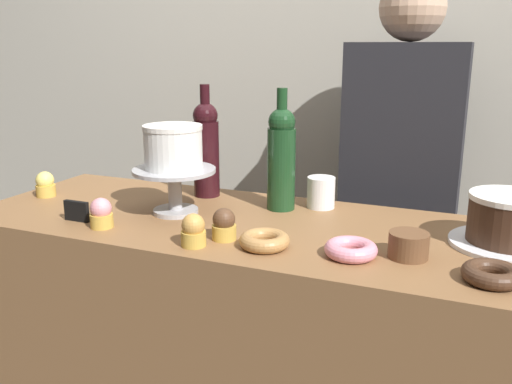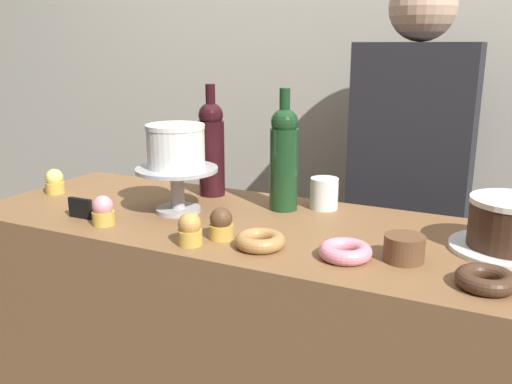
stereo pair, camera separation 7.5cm
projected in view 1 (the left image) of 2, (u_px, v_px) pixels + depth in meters
name	position (u px, v px, depth m)	size (l,w,h in m)	color
back_wall	(343.00, 70.00, 2.05)	(6.00, 0.05, 2.60)	#BCB7A8
cake_stand_pedestal	(175.00, 183.00, 1.44)	(0.22, 0.22, 0.12)	#B2B2B7
white_layer_cake	(173.00, 147.00, 1.41)	(0.15, 0.15, 0.11)	white
silver_serving_platter	(506.00, 244.00, 1.22)	(0.25, 0.25, 0.01)	white
chocolate_round_cake	(509.00, 218.00, 1.21)	(0.18, 0.18, 0.11)	#3D2619
wine_bottle_green	(281.00, 157.00, 1.46)	(0.08, 0.08, 0.33)	#193D1E
wine_bottle_dark_red	(206.00, 147.00, 1.60)	(0.08, 0.08, 0.33)	black
cupcake_strawberry	(101.00, 214.00, 1.34)	(0.06, 0.06, 0.07)	gold
cupcake_lemon	(45.00, 185.00, 1.61)	(0.06, 0.06, 0.07)	gold
cupcake_chocolate	(224.00, 225.00, 1.25)	(0.06, 0.06, 0.07)	gold
cupcake_caramel	(193.00, 231.00, 1.21)	(0.06, 0.06, 0.07)	gold
donut_maple	(264.00, 240.00, 1.21)	(0.11, 0.11, 0.03)	#B27F47
donut_chocolate	(492.00, 274.00, 1.03)	(0.11, 0.11, 0.03)	#472D1E
donut_pink	(351.00, 249.00, 1.16)	(0.11, 0.11, 0.03)	pink
cookie_stack	(409.00, 245.00, 1.15)	(0.08, 0.08, 0.05)	brown
price_sign_chalkboard	(77.00, 211.00, 1.39)	(0.07, 0.01, 0.05)	black
coffee_cup_ceramic	(321.00, 192.00, 1.50)	(0.08, 0.08, 0.08)	white
barista_figure	(398.00, 218.00, 1.82)	(0.36, 0.22, 1.60)	black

